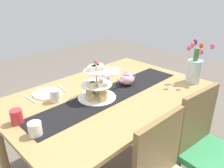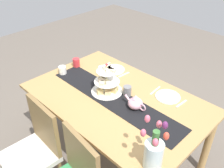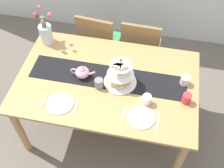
{
  "view_description": "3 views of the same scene",
  "coord_description": "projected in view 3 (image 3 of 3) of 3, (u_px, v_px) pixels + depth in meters",
  "views": [
    {
      "loc": [
        1.15,
        1.19,
        1.58
      ],
      "look_at": [
        -0.03,
        0.01,
        0.84
      ],
      "focal_mm": 35.85,
      "sensor_mm": 36.0,
      "label": 1
    },
    {
      "loc": [
        -1.3,
        1.35,
        2.15
      ],
      "look_at": [
        0.09,
        -0.04,
        0.85
      ],
      "focal_mm": 40.23,
      "sensor_mm": 36.0,
      "label": 2
    },
    {
      "loc": [
        0.37,
        -1.58,
        2.74
      ],
      "look_at": [
        0.06,
        -0.05,
        0.79
      ],
      "focal_mm": 44.63,
      "sensor_mm": 36.0,
      "label": 3
    }
  ],
  "objects": [
    {
      "name": "chair_right",
      "position": [
        141.0,
        47.0,
        3.2
      ],
      "size": [
        0.44,
        0.44,
        0.91
      ],
      "color": "olive",
      "rests_on": "ground_plane"
    },
    {
      "name": "mug_orange",
      "position": [
        186.0,
        98.0,
        2.37
      ],
      "size": [
        0.08,
        0.08,
        0.09
      ],
      "primitive_type": "cylinder",
      "color": "red",
      "rests_on": "dining_table"
    },
    {
      "name": "fork_right",
      "position": [
        124.0,
        115.0,
        2.32
      ],
      "size": [
        0.03,
        0.15,
        0.01
      ],
      "primitive_type": "cube",
      "rotation": [
        0.0,
        0.0,
        -0.09
      ],
      "color": "silver",
      "rests_on": "dining_table"
    },
    {
      "name": "mug_white_text",
      "position": [
        147.0,
        100.0,
        2.36
      ],
      "size": [
        0.08,
        0.08,
        0.09
      ],
      "primitive_type": "cylinder",
      "color": "white",
      "rests_on": "dining_table"
    },
    {
      "name": "tulip_vase",
      "position": [
        46.0,
        32.0,
        2.77
      ],
      "size": [
        0.19,
        0.2,
        0.38
      ],
      "color": "silver",
      "rests_on": "dining_table"
    },
    {
      "name": "fork_left",
      "position": [
        44.0,
        101.0,
        2.41
      ],
      "size": [
        0.02,
        0.15,
        0.01
      ],
      "primitive_type": "cube",
      "rotation": [
        0.0,
        0.0,
        -0.06
      ],
      "color": "silver",
      "rests_on": "dining_table"
    },
    {
      "name": "dinner_plate_left",
      "position": [
        60.0,
        104.0,
        2.39
      ],
      "size": [
        0.23,
        0.23,
        0.01
      ],
      "primitive_type": "cylinder",
      "color": "white",
      "rests_on": "dining_table"
    },
    {
      "name": "table_runner",
      "position": [
        108.0,
        77.0,
        2.58
      ],
      "size": [
        1.45,
        0.29,
        0.0
      ],
      "primitive_type": "cube",
      "color": "black",
      "rests_on": "dining_table"
    },
    {
      "name": "dinner_plate_right",
      "position": [
        141.0,
        118.0,
        2.3
      ],
      "size": [
        0.23,
        0.23,
        0.01
      ],
      "primitive_type": "cylinder",
      "color": "white",
      "rests_on": "dining_table"
    },
    {
      "name": "teapot",
      "position": [
        82.0,
        72.0,
        2.54
      ],
      "size": [
        0.24,
        0.13,
        0.14
      ],
      "color": "#E5A8BC",
      "rests_on": "table_runner"
    },
    {
      "name": "ground_plane",
      "position": [
        108.0,
        123.0,
        3.15
      ],
      "size": [
        8.0,
        8.0,
        0.0
      ],
      "primitive_type": "plane",
      "color": "#6B6056"
    },
    {
      "name": "cream_jug",
      "position": [
        185.0,
        81.0,
        2.5
      ],
      "size": [
        0.08,
        0.08,
        0.08
      ],
      "primitive_type": "cylinder",
      "color": "white",
      "rests_on": "dining_table"
    },
    {
      "name": "chair_left",
      "position": [
        99.0,
        41.0,
        3.26
      ],
      "size": [
        0.46,
        0.46,
        0.91
      ],
      "color": "olive",
      "rests_on": "ground_plane"
    },
    {
      "name": "knife_right",
      "position": [
        159.0,
        121.0,
        2.28
      ],
      "size": [
        0.02,
        0.17,
        0.01
      ],
      "primitive_type": "cube",
      "rotation": [
        0.0,
        0.0,
        0.04
      ],
      "color": "silver",
      "rests_on": "dining_table"
    },
    {
      "name": "mug_grey",
      "position": [
        99.0,
        83.0,
        2.47
      ],
      "size": [
        0.08,
        0.08,
        0.09
      ],
      "primitive_type": "cylinder",
      "color": "slate",
      "rests_on": "table_runner"
    },
    {
      "name": "dining_table",
      "position": [
        107.0,
        86.0,
        2.63
      ],
      "size": [
        1.66,
        1.07,
        0.76
      ],
      "color": "tan",
      "rests_on": "ground_plane"
    },
    {
      "name": "tiered_cake_stand",
      "position": [
        120.0,
        75.0,
        2.46
      ],
      "size": [
        0.3,
        0.3,
        0.3
      ],
      "color": "beige",
      "rests_on": "table_runner"
    },
    {
      "name": "knife_left",
      "position": [
        76.0,
        106.0,
        2.37
      ],
      "size": [
        0.03,
        0.17,
        0.01
      ],
      "primitive_type": "cube",
      "rotation": [
        0.0,
        0.0,
        0.09
      ],
      "color": "silver",
      "rests_on": "dining_table"
    }
  ]
}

